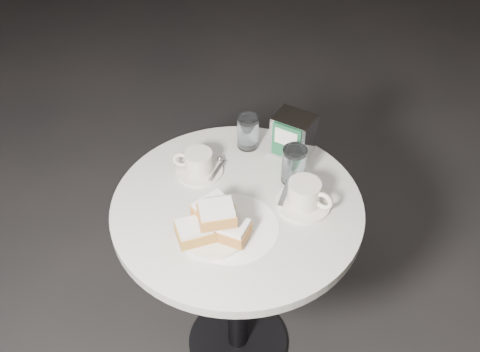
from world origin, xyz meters
name	(u,v)px	position (x,y,z in m)	size (l,w,h in m)	color
ground	(238,344)	(0.00, 0.00, 0.00)	(7.00, 7.00, 0.00)	black
cafe_table	(237,249)	(0.00, 0.00, 0.55)	(0.70, 0.70, 0.74)	black
sugar_spill	(231,227)	(0.02, -0.09, 0.75)	(0.25, 0.25, 0.00)	white
beignet_plate	(213,224)	(-0.01, -0.13, 0.79)	(0.24, 0.24, 0.12)	silver
coffee_cup_left	(198,164)	(-0.15, 0.07, 0.78)	(0.17, 0.17, 0.07)	silver
coffee_cup_right	(304,196)	(0.17, 0.07, 0.78)	(0.18, 0.18, 0.08)	silver
water_glass_left	(248,132)	(-0.07, 0.24, 0.80)	(0.09, 0.09, 0.11)	white
water_glass_right	(294,165)	(0.11, 0.15, 0.80)	(0.08, 0.08, 0.11)	silver
napkin_dispenser	(293,135)	(0.07, 0.27, 0.81)	(0.13, 0.11, 0.13)	silver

